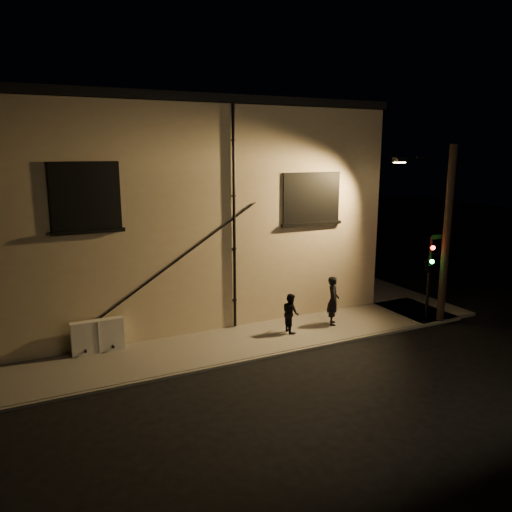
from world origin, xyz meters
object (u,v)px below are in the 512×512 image
pedestrian_a (333,300)px  pedestrian_b (291,313)px  utility_cabinet (98,336)px  traffic_signal (428,264)px  streetlamp_pole (444,231)px

pedestrian_a → pedestrian_b: pedestrian_a is taller
utility_cabinet → pedestrian_a: bearing=-7.6°
pedestrian_a → pedestrian_b: size_ratio=1.30×
pedestrian_a → traffic_signal: 4.07m
utility_cabinet → pedestrian_a: (8.75, -1.17, 0.40)m
pedestrian_a → traffic_signal: bearing=-78.9°
streetlamp_pole → traffic_signal: bearing=154.9°
utility_cabinet → streetlamp_pole: (12.87, -2.59, 3.08)m
traffic_signal → streetlamp_pole: bearing=-25.1°
streetlamp_pole → pedestrian_a: bearing=161.0°
utility_cabinet → pedestrian_b: 6.94m
traffic_signal → streetlamp_pole: streetlamp_pole is taller
pedestrian_a → streetlamp_pole: bearing=-79.8°
utility_cabinet → streetlamp_pole: bearing=-11.4°
pedestrian_a → traffic_signal: size_ratio=0.56×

